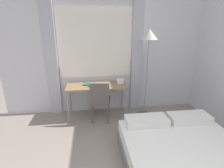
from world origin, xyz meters
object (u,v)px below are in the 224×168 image
object	(u,v)px
desk	(97,88)
book	(89,84)
standing_lamp	(149,44)
desk_chair	(100,99)
telephone	(120,81)

from	to	relation	value
desk	book	size ratio (longest dim) A/B	4.86
book	desk	bearing A→B (deg)	-15.93
standing_lamp	desk_chair	bearing A→B (deg)	-172.22
desk_chair	telephone	xyz separation A→B (m)	(0.48, 0.35, 0.27)
desk_chair	book	world-z (taller)	desk_chair
desk	desk_chair	world-z (taller)	desk_chair
telephone	desk_chair	bearing A→B (deg)	-143.88
desk	standing_lamp	bearing A→B (deg)	-5.67
desk	desk_chair	bearing A→B (deg)	-77.04
book	desk_chair	bearing A→B (deg)	-52.43
telephone	book	size ratio (longest dim) A/B	0.63
standing_lamp	telephone	bearing A→B (deg)	158.85
desk_chair	book	bearing A→B (deg)	135.97
desk_chair	standing_lamp	size ratio (longest dim) A/B	0.47
desk_chair	book	distance (m)	0.44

